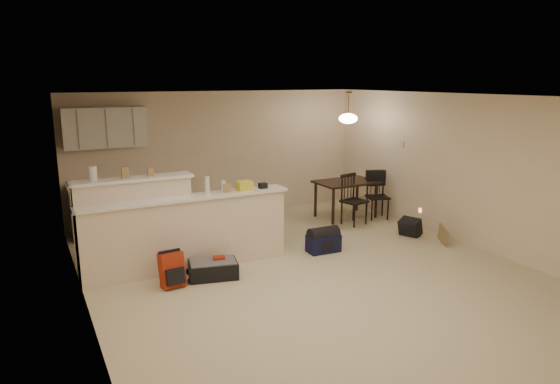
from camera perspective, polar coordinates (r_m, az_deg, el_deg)
room at (r=6.99m, az=3.37°, el=0.55°), size 7.00×7.02×2.50m
breakfast_bar at (r=7.37m, az=-12.57°, el=-4.24°), size 3.08×0.58×1.39m
upper_cabinets at (r=9.31m, az=-19.40°, el=6.97°), size 1.40×0.34×0.70m
kitchen_counter at (r=9.45m, az=-17.44°, el=-1.75°), size 1.80×0.60×0.90m
thermostat at (r=9.93m, az=13.74°, el=5.33°), size 0.02×0.12×0.12m
jar at (r=7.14m, az=-20.58°, el=1.97°), size 0.10×0.10×0.20m
cereal_box at (r=7.20m, az=-17.27°, el=2.14°), size 0.10×0.07×0.16m
small_box at (r=7.27m, az=-14.57°, el=2.25°), size 0.08×0.06×0.12m
bottle_a at (r=7.31m, az=-8.31°, el=0.74°), size 0.07×0.07×0.26m
bottle_b at (r=7.40m, az=-6.49°, el=0.62°), size 0.06×0.06×0.18m
bag_lump at (r=7.52m, az=-4.07°, el=0.73°), size 0.22×0.18×0.14m
pouch at (r=7.65m, az=-1.97°, el=0.73°), size 0.12×0.10×0.08m
extra_item_x at (r=7.42m, az=-6.17°, el=0.50°), size 0.12×0.10×0.14m
dining_table at (r=10.03m, az=7.57°, el=0.75°), size 1.20×0.80×0.74m
pendant_lamp at (r=9.84m, az=7.80°, el=8.38°), size 0.36×0.36×0.62m
dining_chair_near at (r=9.59m, az=8.50°, el=-0.89°), size 0.50×0.49×0.96m
dining_chair_far at (r=10.08m, az=11.11°, el=-0.41°), size 0.51×0.50×0.93m
suitcase at (r=7.16m, az=-7.65°, el=-8.77°), size 0.75×0.57×0.23m
red_backpack at (r=6.91m, az=-12.25°, el=-8.69°), size 0.33×0.22×0.47m
navy_duffel at (r=8.11m, az=4.98°, el=-5.86°), size 0.53×0.30×0.28m
black_daypack at (r=9.17m, az=14.65°, el=-3.95°), size 0.35×0.41×0.30m
cardboard_sheet at (r=8.88m, az=18.14°, el=-4.75°), size 0.17×0.37×0.30m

